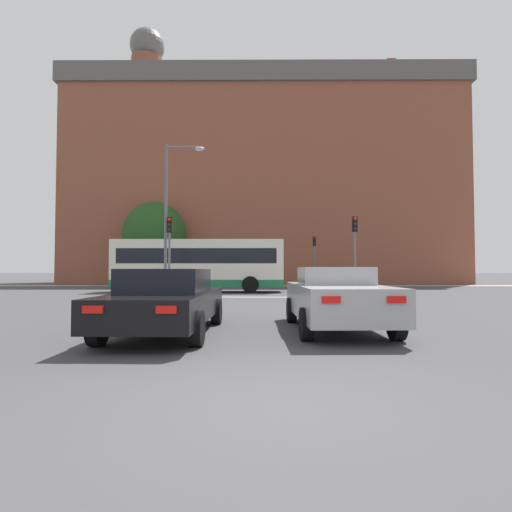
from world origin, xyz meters
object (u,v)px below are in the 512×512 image
object	(u,v)px
bus_crossing_lead	(199,264)
traffic_light_near_left	(169,243)
pedestrian_walking_east	(169,275)
street_lamp_junction	(172,204)
traffic_light_far_left	(203,257)
traffic_light_near_right	(355,242)
car_saloon_left	(167,300)
car_roadster_right	(336,298)
traffic_light_far_right	(314,253)
pedestrian_waiting	(348,275)

from	to	relation	value
bus_crossing_lead	traffic_light_near_left	world-z (taller)	traffic_light_near_left
pedestrian_walking_east	street_lamp_junction	bearing A→B (deg)	161.57
bus_crossing_lead	pedestrian_walking_east	size ratio (longest dim) A/B	6.63
bus_crossing_lead	pedestrian_walking_east	bearing A→B (deg)	22.50
traffic_light_far_left	traffic_light_near_right	bearing A→B (deg)	-53.41
car_saloon_left	traffic_light_far_left	bearing A→B (deg)	97.17
car_saloon_left	traffic_light_near_left	bearing A→B (deg)	103.32
traffic_light_far_left	street_lamp_junction	xyz separation A→B (m)	(0.19, -13.13, 2.41)
car_roadster_right	bus_crossing_lead	size ratio (longest dim) A/B	0.43
bus_crossing_lead	traffic_light_far_left	bearing A→B (deg)	6.66
street_lamp_junction	pedestrian_walking_east	xyz separation A→B (m)	(-3.19, 13.68, -3.97)
traffic_light_far_left	bus_crossing_lead	bearing A→B (deg)	-83.34
traffic_light_near_left	pedestrian_walking_east	xyz separation A→B (m)	(-3.14, 14.01, -1.87)
bus_crossing_lead	traffic_light_near_right	world-z (taller)	traffic_light_near_right
car_roadster_right	car_saloon_left	bearing A→B (deg)	-173.35
bus_crossing_lead	pedestrian_walking_east	distance (m)	10.72
traffic_light_near_right	pedestrian_walking_east	distance (m)	18.99
traffic_light_far_right	traffic_light_near_right	xyz separation A→B (m)	(0.23, -13.47, -0.05)
pedestrian_waiting	car_roadster_right	bearing A→B (deg)	72.73
pedestrian_walking_east	traffic_light_far_right	bearing A→B (deg)	-123.25
traffic_light_near_left	street_lamp_junction	distance (m)	2.12
traffic_light_near_right	pedestrian_walking_east	xyz separation A→B (m)	(-12.87, 13.84, -1.90)
pedestrian_walking_east	bus_crossing_lead	bearing A→B (deg)	170.95
pedestrian_walking_east	traffic_light_near_left	bearing A→B (deg)	161.08
bus_crossing_lead	traffic_light_far_left	size ratio (longest dim) A/B	2.87
bus_crossing_lead	traffic_light_near_left	xyz separation A→B (m)	(-0.95, -4.13, 1.05)
car_roadster_right	street_lamp_junction	distance (m)	14.22
traffic_light_far_right	pedestrian_waiting	distance (m)	3.68
traffic_light_far_left	pedestrian_waiting	distance (m)	12.80
bus_crossing_lead	traffic_light_far_right	size ratio (longest dim) A/B	2.45
car_saloon_left	traffic_light_near_right	distance (m)	14.39
street_lamp_junction	pedestrian_waiting	bearing A→B (deg)	48.36
car_saloon_left	traffic_light_far_left	xyz separation A→B (m)	(-2.83, 25.66, 1.75)
traffic_light_near_left	pedestrian_walking_east	size ratio (longest dim) A/B	2.63
traffic_light_far_left	traffic_light_near_right	size ratio (longest dim) A/B	0.87
traffic_light_far_left	pedestrian_waiting	size ratio (longest dim) A/B	2.32
car_roadster_right	pedestrian_walking_east	world-z (taller)	pedestrian_walking_east
traffic_light_far_left	traffic_light_far_right	world-z (taller)	traffic_light_far_right
car_saloon_left	pedestrian_waiting	xyz separation A→B (m)	(9.84, 26.58, 0.19)
traffic_light_far_left	street_lamp_junction	distance (m)	13.35
traffic_light_near_right	pedestrian_waiting	bearing A→B (deg)	78.84
car_saloon_left	traffic_light_near_left	distance (m)	12.67
traffic_light_near_left	traffic_light_near_right	bearing A→B (deg)	1.01
car_roadster_right	traffic_light_near_right	bearing A→B (deg)	73.13
car_saloon_left	bus_crossing_lead	world-z (taller)	bus_crossing_lead
car_roadster_right	traffic_light_near_right	size ratio (longest dim) A/B	1.06
traffic_light_near_left	traffic_light_near_right	size ratio (longest dim) A/B	0.99
street_lamp_junction	car_saloon_left	bearing A→B (deg)	-78.10
traffic_light_far_right	pedestrian_walking_east	distance (m)	12.80
street_lamp_junction	traffic_light_near_right	bearing A→B (deg)	-0.95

